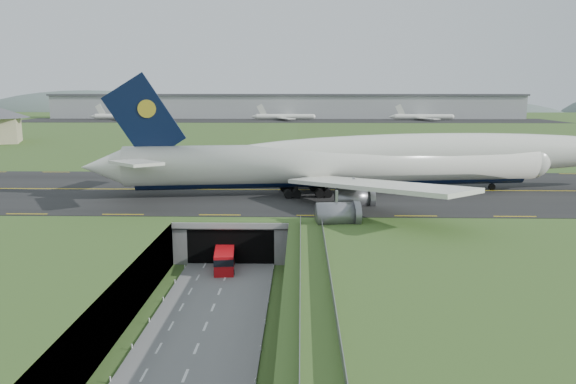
{
  "coord_description": "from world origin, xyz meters",
  "views": [
    {
      "loc": [
        9.63,
        -66.27,
        23.76
      ],
      "look_at": [
        7.62,
        20.0,
        8.11
      ],
      "focal_mm": 35.0,
      "sensor_mm": 36.0,
      "label": 1
    }
  ],
  "objects": [
    {
      "name": "ground",
      "position": [
        0.0,
        0.0,
        0.0
      ],
      "size": [
        900.0,
        900.0,
        0.0
      ],
      "primitive_type": "plane",
      "color": "#3B5421",
      "rests_on": "ground"
    },
    {
      "name": "airfield_deck",
      "position": [
        0.0,
        0.0,
        3.0
      ],
      "size": [
        800.0,
        800.0,
        6.0
      ],
      "primitive_type": "cube",
      "color": "gray",
      "rests_on": "ground"
    },
    {
      "name": "trench_road",
      "position": [
        0.0,
        -7.5,
        0.1
      ],
      "size": [
        12.0,
        75.0,
        0.2
      ],
      "primitive_type": "cube",
      "color": "slate",
      "rests_on": "ground"
    },
    {
      "name": "taxiway",
      "position": [
        0.0,
        33.0,
        6.09
      ],
      "size": [
        800.0,
        44.0,
        0.18
      ],
      "primitive_type": "cube",
      "color": "black",
      "rests_on": "airfield_deck"
    },
    {
      "name": "tunnel_portal",
      "position": [
        0.0,
        16.71,
        3.33
      ],
      "size": [
        17.0,
        22.3,
        6.0
      ],
      "color": "gray",
      "rests_on": "ground"
    },
    {
      "name": "guideway",
      "position": [
        11.0,
        -19.11,
        5.32
      ],
      "size": [
        3.0,
        53.0,
        7.05
      ],
      "color": "#A8A8A3",
      "rests_on": "ground"
    },
    {
      "name": "jumbo_jet",
      "position": [
        22.93,
        30.62,
        11.74
      ],
      "size": [
        101.84,
        63.71,
        21.28
      ],
      "rotation": [
        0.0,
        0.0,
        0.14
      ],
      "color": "white",
      "rests_on": "ground"
    },
    {
      "name": "shuttle_tram",
      "position": [
        -0.51,
        5.38,
        1.55
      ],
      "size": [
        3.26,
        7.05,
        2.8
      ],
      "rotation": [
        0.0,
        0.0,
        0.1
      ],
      "color": "red",
      "rests_on": "ground"
    },
    {
      "name": "cargo_terminal",
      "position": [
        -0.05,
        299.41,
        13.96
      ],
      "size": [
        320.0,
        67.0,
        15.6
      ],
      "color": "#B2B2B2",
      "rests_on": "ground"
    },
    {
      "name": "distant_hills",
      "position": [
        64.38,
        430.0,
        -4.0
      ],
      "size": [
        700.0,
        91.0,
        60.0
      ],
      "color": "slate",
      "rests_on": "ground"
    }
  ]
}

